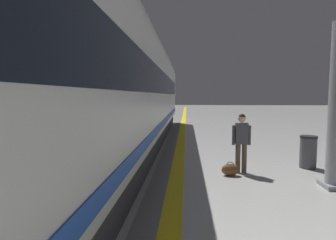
{
  "coord_description": "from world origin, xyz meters",
  "views": [
    {
      "loc": [
        -0.79,
        1.17,
        2.04
      ],
      "look_at": [
        -1.25,
        7.95,
        1.43
      ],
      "focal_mm": 29.79,
      "sensor_mm": 36.0,
      "label": 1
    }
  ],
  "objects": [
    {
      "name": "safety_line_strip",
      "position": [
        -1.04,
        10.0,
        0.0
      ],
      "size": [
        0.36,
        80.0,
        0.01
      ],
      "primitive_type": "cube",
      "color": "yellow",
      "rests_on": "ground"
    },
    {
      "name": "tactile_edge_band",
      "position": [
        -1.36,
        10.0,
        0.0
      ],
      "size": [
        0.59,
        80.0,
        0.01
      ],
      "primitive_type": "cube",
      "color": "slate",
      "rests_on": "ground"
    },
    {
      "name": "high_speed_train",
      "position": [
        -3.12,
        7.44,
        2.5
      ],
      "size": [
        2.94,
        31.03,
        4.97
      ],
      "color": "#38383D",
      "rests_on": "ground"
    },
    {
      "name": "passenger_near",
      "position": [
        0.64,
        8.48,
        0.9
      ],
      "size": [
        0.49,
        0.2,
        1.56
      ],
      "color": "brown",
      "rests_on": "ground"
    },
    {
      "name": "duffel_bag_near",
      "position": [
        0.32,
        8.19,
        0.15
      ],
      "size": [
        0.44,
        0.26,
        0.36
      ],
      "color": "brown",
      "rests_on": "ground"
    },
    {
      "name": "waste_bin",
      "position": [
        2.61,
        9.11,
        0.46
      ],
      "size": [
        0.46,
        0.46,
        0.91
      ],
      "color": "#4C4C51",
      "rests_on": "ground"
    }
  ]
}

